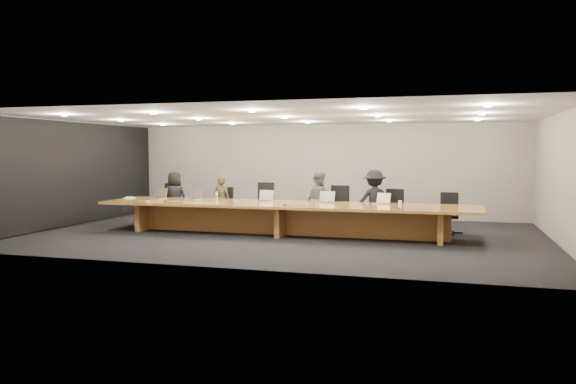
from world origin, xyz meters
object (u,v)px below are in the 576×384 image
conference_table (284,213)px  chair_far_right (449,213)px  laptop_b (194,194)px  person_d (374,201)px  chair_mid_left (261,204)px  laptop_e (381,198)px  chair_left (223,206)px  av_box (145,201)px  person_a (175,198)px  laptop_d (326,197)px  mic_right (398,208)px  paper_cup_near (327,202)px  water_bottle (217,197)px  amber_mug (217,199)px  mic_center (285,205)px  laptop_c (265,196)px  chair_right (392,210)px  chair_far_left (171,203)px  paper_cup_far (400,203)px  chair_mid_right (337,207)px  mic_left (166,201)px  person_c (318,200)px  laptop_a (158,193)px  person_b (222,201)px

conference_table → chair_far_right: bearing=18.3°
laptop_b → person_d: bearing=33.1°
chair_mid_left → laptop_e: size_ratio=3.46×
chair_left → laptop_e: bearing=-16.4°
chair_far_right → av_box: size_ratio=5.05×
laptop_b → person_a: bearing=164.1°
laptop_d → mic_right: 1.99m
laptop_d → paper_cup_near: size_ratio=4.75×
laptop_b → water_bottle: 0.74m
chair_left → amber_mug: (0.26, -0.99, 0.28)m
chair_far_right → mic_center: size_ratio=8.30×
laptop_c → water_bottle: bearing=-169.4°
laptop_c → mic_right: size_ratio=3.48×
chair_far_right → person_d: person_d is taller
chair_right → laptop_c: size_ratio=2.90×
chair_far_left → chair_left: (1.64, -0.12, -0.04)m
person_d → mic_center: bearing=22.5°
chair_mid_left → paper_cup_far: 3.77m
conference_table → chair_mid_right: bearing=48.8°
conference_table → chair_right: (2.40, 1.31, 0.01)m
chair_mid_left → mic_center: 2.02m
av_box → laptop_c: bearing=25.0°
laptop_d → mic_right: bearing=-22.7°
chair_far_right → amber_mug: size_ratio=10.51×
mic_right → mic_left: bearing=179.9°
chair_left → water_bottle: bearing=-82.1°
paper_cup_near → laptop_c: bearing=178.6°
chair_right → laptop_d: 1.79m
person_c → mic_center: bearing=96.0°
laptop_c → mic_center: (0.77, -0.83, -0.13)m
chair_right → chair_mid_right: bearing=-164.2°
chair_far_right → person_c: 3.23m
chair_far_left → amber_mug: size_ratio=11.56×
chair_far_right → laptop_a: (-7.34, -0.85, 0.39)m
chair_left → amber_mug: size_ratio=10.81×
person_c → laptop_c: size_ratio=4.03×
mic_center → paper_cup_near: bearing=44.0°
person_b → chair_mid_right: bearing=-175.1°
laptop_c → mic_left: laptop_c is taller
person_b → person_c: 2.65m
chair_right → laptop_e: (-0.17, -0.88, 0.35)m
chair_far_left → mic_center: bearing=-35.0°
chair_right → chair_far_right: size_ratio=1.06×
person_b → mic_right: 5.10m
chair_right → person_a: (-5.91, -0.16, 0.18)m
laptop_e → chair_far_right: bearing=48.8°
chair_left → paper_cup_near: 3.20m
chair_mid_left → laptop_b: 1.76m
av_box → mic_left: size_ratio=1.48×
laptop_a → mic_left: 1.15m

